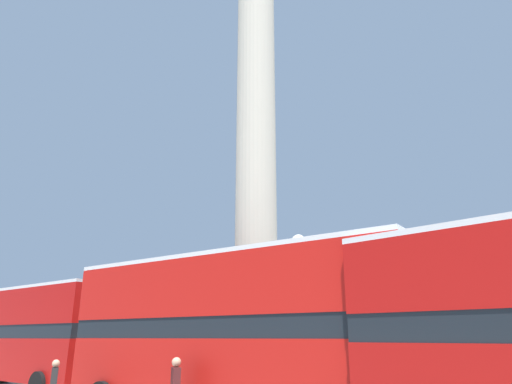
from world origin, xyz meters
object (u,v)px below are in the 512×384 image
at_px(equestrian_statue, 509,361).
at_px(street_lamp, 300,294).
at_px(bus_b, 26,333).
at_px(bus_c, 230,328).
at_px(monument_column, 256,211).

xyz_separation_m(equestrian_statue, street_lamp, (-5.17, -5.06, 2.20)).
height_order(equestrian_statue, street_lamp, street_lamp).
bearing_deg(bus_b, street_lamp, 11.56).
relative_size(bus_c, street_lamp, 1.88).
relative_size(bus_b, street_lamp, 2.00).
relative_size(bus_c, equestrian_statue, 1.95).
distance_m(monument_column, equestrian_statue, 11.32).
bearing_deg(bus_c, street_lamp, 86.54).
bearing_deg(street_lamp, bus_b, -167.16).
bearing_deg(monument_column, street_lamp, -31.73).
height_order(monument_column, street_lamp, monument_column).
bearing_deg(bus_b, monument_column, 28.84).
distance_m(bus_b, equestrian_statue, 19.93).
height_order(bus_b, bus_c, bus_c).
bearing_deg(equestrian_statue, monument_column, -134.92).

